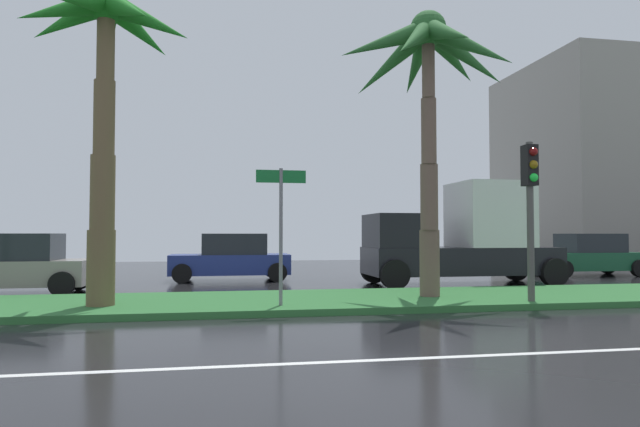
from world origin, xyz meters
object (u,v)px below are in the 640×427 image
traffic_signal_median_right (530,191)px  box_truck_lead (462,239)px  car_in_traffic_second (231,258)px  car_in_traffic_third (588,255)px  palm_tree_centre_left (430,68)px  car_in_traffic_leading (11,265)px  street_name_sign (281,217)px  palm_tree_mid_left (105,56)px

traffic_signal_median_right → box_truck_lead: (0.95, 5.72, -1.16)m
traffic_signal_median_right → car_in_traffic_second: 11.17m
car_in_traffic_second → car_in_traffic_third: same height
palm_tree_centre_left → traffic_signal_median_right: palm_tree_centre_left is taller
traffic_signal_median_right → car_in_traffic_leading: traffic_signal_median_right is taller
palm_tree_centre_left → box_truck_lead: 6.89m
car_in_traffic_second → box_truck_lead: size_ratio=0.67×
car_in_traffic_leading → car_in_traffic_second: 7.15m
palm_tree_centre_left → car_in_traffic_leading: palm_tree_centre_left is taller
palm_tree_centre_left → box_truck_lead: size_ratio=1.12×
street_name_sign → box_truck_lead: bearing=38.7°
car_in_traffic_third → car_in_traffic_second: bearing=-1.0°
traffic_signal_median_right → palm_tree_centre_left: bearing=148.1°
palm_tree_mid_left → palm_tree_centre_left: 7.67m
palm_tree_centre_left → box_truck_lead: palm_tree_centre_left is taller
palm_tree_mid_left → palm_tree_centre_left: bearing=2.5°
palm_tree_mid_left → car_in_traffic_third: (17.35, 7.59, -4.78)m
palm_tree_centre_left → car_in_traffic_third: size_ratio=1.67×
car_in_traffic_second → palm_tree_centre_left: bearing=122.3°
traffic_signal_median_right → street_name_sign: bearing=176.9°
street_name_sign → car_in_traffic_third: (13.52, 8.16, -1.25)m
palm_tree_centre_left → palm_tree_mid_left: bearing=-177.5°
palm_tree_centre_left → traffic_signal_median_right: bearing=-31.9°
car_in_traffic_leading → traffic_signal_median_right: bearing=157.9°
traffic_signal_median_right → street_name_sign: (-5.80, 0.32, -0.63)m
street_name_sign → car_in_traffic_leading: size_ratio=0.70×
palm_tree_mid_left → car_in_traffic_leading: bearing=127.2°
palm_tree_centre_left → car_in_traffic_leading: (-10.99, 4.04, -5.05)m
car_in_traffic_second → box_truck_lead: 8.26m
car_in_traffic_leading → box_truck_lead: bearing=-178.1°
box_truck_lead → traffic_signal_median_right: bearing=80.5°
palm_tree_mid_left → box_truck_lead: 12.32m
car_in_traffic_leading → car_in_traffic_second: bearing=-151.1°
traffic_signal_median_right → car_in_traffic_second: size_ratio=0.86×
palm_tree_centre_left → car_in_traffic_leading: bearing=159.8°
box_truck_lead → car_in_traffic_third: size_ratio=1.49×
traffic_signal_median_right → car_in_traffic_third: 11.62m
palm_tree_mid_left → car_in_traffic_third: palm_tree_mid_left is taller
traffic_signal_median_right → car_in_traffic_third: size_ratio=0.86×
palm_tree_mid_left → box_truck_lead: palm_tree_mid_left is taller
palm_tree_mid_left → car_in_traffic_second: bearing=69.6°
car_in_traffic_second → car_in_traffic_third: bearing=179.0°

